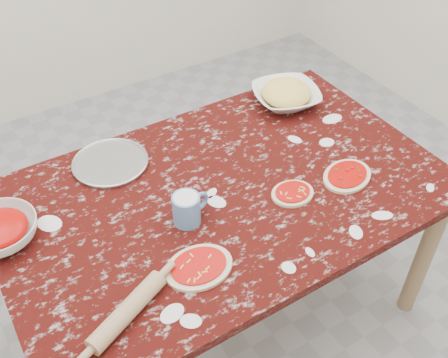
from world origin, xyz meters
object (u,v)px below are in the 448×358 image
(cheese_bowl, at_px, (286,97))
(rolling_pin, at_px, (127,311))
(flour_mug, at_px, (187,208))
(sauce_bowl, at_px, (0,232))
(worktable, at_px, (224,206))
(pizza_tray, at_px, (110,163))

(cheese_bowl, relative_size, rolling_pin, 1.01)
(flour_mug, bearing_deg, sauce_bowl, 156.58)
(sauce_bowl, distance_m, flour_mug, 0.61)
(cheese_bowl, bearing_deg, worktable, -147.75)
(worktable, distance_m, pizza_tray, 0.46)
(pizza_tray, height_order, rolling_pin, rolling_pin)
(worktable, bearing_deg, rolling_pin, -148.87)
(pizza_tray, relative_size, rolling_pin, 1.00)
(pizza_tray, bearing_deg, rolling_pin, -108.40)
(sauce_bowl, distance_m, rolling_pin, 0.53)
(worktable, distance_m, flour_mug, 0.24)
(worktable, distance_m, rolling_pin, 0.61)
(sauce_bowl, bearing_deg, rolling_pin, -64.81)
(rolling_pin, bearing_deg, cheese_bowl, 31.70)
(worktable, bearing_deg, pizza_tray, 130.33)
(pizza_tray, bearing_deg, worktable, -49.67)
(cheese_bowl, height_order, flour_mug, flour_mug)
(sauce_bowl, height_order, rolling_pin, sauce_bowl)
(pizza_tray, height_order, sauce_bowl, sauce_bowl)
(worktable, relative_size, cheese_bowl, 5.65)
(worktable, bearing_deg, sauce_bowl, 166.73)
(worktable, relative_size, pizza_tray, 5.66)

